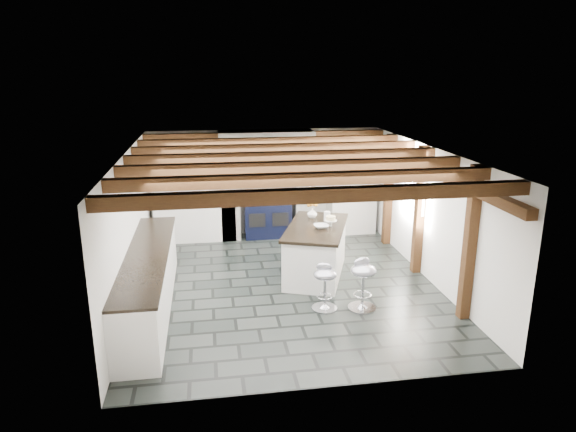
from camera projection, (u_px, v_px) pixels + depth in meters
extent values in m
plane|color=black|center=(286.00, 284.00, 8.81)|extent=(6.00, 6.00, 0.00)
plane|color=white|center=(265.00, 182.00, 11.34)|extent=(5.00, 0.00, 5.00)
plane|color=white|center=(130.00, 227.00, 8.11)|extent=(0.00, 6.00, 6.00)
plane|color=white|center=(429.00, 214.00, 8.87)|extent=(0.00, 6.00, 6.00)
plane|color=white|center=(286.00, 151.00, 8.17)|extent=(6.00, 6.00, 0.00)
cube|color=white|center=(230.00, 195.00, 10.99)|extent=(0.40, 0.60, 1.90)
cube|color=white|center=(303.00, 192.00, 11.23)|extent=(0.40, 0.60, 1.90)
cube|color=#4B3015|center=(266.00, 146.00, 10.82)|extent=(2.10, 0.65, 0.18)
cube|color=white|center=(266.00, 138.00, 10.77)|extent=(2.00, 0.60, 0.31)
cube|color=black|center=(268.00, 145.00, 10.50)|extent=(1.00, 0.03, 0.22)
cube|color=silver|center=(268.00, 145.00, 10.48)|extent=(0.90, 0.01, 0.14)
cube|color=white|center=(185.00, 194.00, 10.83)|extent=(1.30, 0.58, 2.00)
cube|color=white|center=(352.00, 188.00, 11.38)|extent=(1.00, 0.58, 2.00)
cube|color=white|center=(149.00, 282.00, 7.79)|extent=(0.60, 3.80, 0.88)
cube|color=black|center=(147.00, 254.00, 7.66)|extent=(0.64, 3.80, 0.04)
cube|color=white|center=(219.00, 218.00, 11.09)|extent=(0.70, 0.60, 0.88)
cube|color=black|center=(218.00, 198.00, 10.96)|extent=(0.74, 0.64, 0.04)
cube|color=#4B3015|center=(428.00, 168.00, 8.63)|extent=(0.15, 5.80, 0.14)
plane|color=white|center=(415.00, 184.00, 9.32)|extent=(0.00, 0.90, 0.90)
cube|color=#4B3015|center=(321.00, 195.00, 5.73)|extent=(5.00, 0.16, 0.16)
cube|color=#4B3015|center=(306.00, 179.00, 6.55)|extent=(5.00, 0.16, 0.16)
cube|color=#4B3015|center=(295.00, 167.00, 7.37)|extent=(5.00, 0.16, 0.16)
cube|color=#4B3015|center=(286.00, 157.00, 8.19)|extent=(5.00, 0.16, 0.16)
cube|color=#4B3015|center=(278.00, 148.00, 9.02)|extent=(5.00, 0.16, 0.16)
cube|color=#4B3015|center=(272.00, 142.00, 9.84)|extent=(5.00, 0.16, 0.16)
cube|color=#4B3015|center=(267.00, 136.00, 10.66)|extent=(5.00, 0.16, 0.16)
cube|color=#4B3015|center=(470.00, 244.00, 7.34)|extent=(0.15, 0.15, 2.30)
cube|color=#4B3015|center=(419.00, 211.00, 9.04)|extent=(0.15, 0.15, 2.30)
cube|color=#4B3015|center=(388.00, 190.00, 10.56)|extent=(0.15, 0.15, 2.30)
cylinder|color=black|center=(314.00, 174.00, 8.29)|extent=(0.01, 0.01, 0.56)
cylinder|color=white|center=(313.00, 193.00, 8.38)|extent=(0.09, 0.09, 0.22)
cylinder|color=black|center=(313.00, 170.00, 8.58)|extent=(0.01, 0.01, 0.56)
cylinder|color=white|center=(313.00, 189.00, 8.68)|extent=(0.09, 0.09, 0.22)
cylinder|color=black|center=(312.00, 167.00, 8.88)|extent=(0.01, 0.01, 0.56)
cylinder|color=white|center=(312.00, 185.00, 8.97)|extent=(0.09, 0.09, 0.22)
cube|color=black|center=(267.00, 216.00, 11.23)|extent=(1.00, 0.60, 0.90)
ellipsoid|color=silver|center=(255.00, 195.00, 11.06)|extent=(0.28, 0.28, 0.11)
ellipsoid|color=silver|center=(278.00, 194.00, 11.13)|extent=(0.28, 0.28, 0.11)
cylinder|color=silver|center=(269.00, 203.00, 10.82)|extent=(0.95, 0.03, 0.03)
cube|color=black|center=(257.00, 220.00, 10.91)|extent=(0.35, 0.02, 0.30)
cube|color=black|center=(280.00, 219.00, 10.98)|extent=(0.35, 0.02, 0.30)
cube|color=white|center=(316.00, 252.00, 9.10)|extent=(1.43, 1.96, 0.86)
cube|color=black|center=(316.00, 227.00, 8.97)|extent=(1.53, 2.06, 0.05)
imported|color=white|center=(312.00, 213.00, 9.43)|extent=(0.23, 0.23, 0.19)
ellipsoid|color=orange|center=(312.00, 205.00, 9.39)|extent=(0.20, 0.20, 0.12)
cylinder|color=white|center=(327.00, 216.00, 9.24)|extent=(0.12, 0.12, 0.18)
imported|color=white|center=(321.00, 226.00, 8.85)|extent=(0.33, 0.33, 0.06)
cylinder|color=white|center=(331.00, 223.00, 8.95)|extent=(0.05, 0.05, 0.10)
cylinder|color=white|center=(331.00, 220.00, 8.94)|extent=(0.22, 0.22, 0.01)
cylinder|color=beige|center=(331.00, 218.00, 8.93)|extent=(0.17, 0.17, 0.07)
cylinder|color=silver|center=(362.00, 308.00, 7.91)|extent=(0.44, 0.44, 0.03)
cone|color=silver|center=(362.00, 305.00, 7.89)|extent=(0.20, 0.20, 0.08)
cylinder|color=silver|center=(363.00, 289.00, 7.82)|extent=(0.05, 0.05, 0.55)
torus|color=silver|center=(362.00, 295.00, 7.85)|extent=(0.28, 0.28, 0.02)
ellipsoid|color=#9394A0|center=(364.00, 270.00, 7.73)|extent=(0.49, 0.49, 0.18)
ellipsoid|color=#9394A0|center=(360.00, 262.00, 7.79)|extent=(0.30, 0.18, 0.15)
cylinder|color=silver|center=(324.00, 308.00, 7.90)|extent=(0.39, 0.39, 0.03)
cone|color=silver|center=(324.00, 306.00, 7.89)|extent=(0.18, 0.18, 0.07)
cylinder|color=silver|center=(325.00, 291.00, 7.82)|extent=(0.04, 0.04, 0.49)
torus|color=silver|center=(325.00, 296.00, 7.85)|extent=(0.25, 0.25, 0.02)
ellipsoid|color=#9394A0|center=(325.00, 274.00, 7.75)|extent=(0.47, 0.47, 0.16)
ellipsoid|color=#9394A0|center=(326.00, 267.00, 7.80)|extent=(0.27, 0.19, 0.14)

